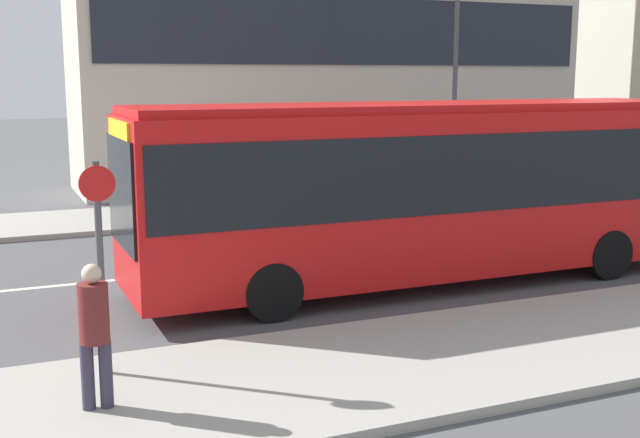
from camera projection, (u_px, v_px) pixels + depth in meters
name	position (u px, v px, depth m)	size (l,w,h in m)	color
ground_plane	(273.00, 265.00, 16.52)	(120.00, 120.00, 0.00)	#4F4F51
sidewalk_near	(429.00, 359.00, 10.85)	(44.00, 3.50, 0.13)	#A39E93
sidewalk_far	(196.00, 214.00, 22.17)	(44.00, 3.50, 0.13)	#A39E93
lane_centerline	(273.00, 265.00, 16.52)	(41.80, 0.16, 0.01)	silver
city_bus	(424.00, 181.00, 14.78)	(11.05, 2.56, 3.36)	red
parked_car_0	(586.00, 184.00, 23.63)	(4.04, 1.86, 1.45)	silver
pedestrian_near_stop	(94.00, 327.00, 8.95)	(0.35, 0.34, 1.68)	#383347
bus_stop_sign	(100.00, 252.00, 9.91)	(0.44, 0.12, 2.71)	#4C4C51
street_lamp	(456.00, 34.00, 23.11)	(0.36, 0.36, 8.16)	#4C4C51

